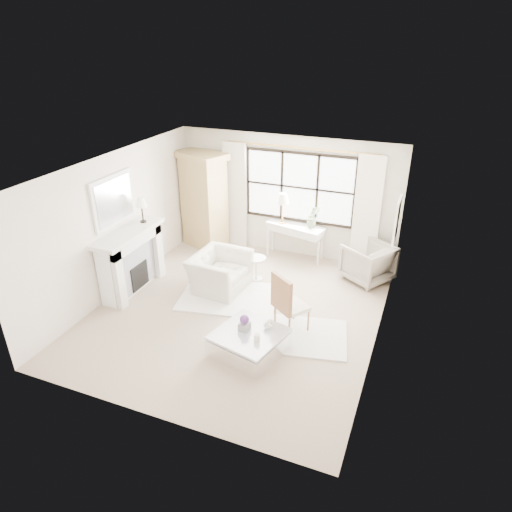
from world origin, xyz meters
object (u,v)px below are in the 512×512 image
(console_table, at_px, (295,241))
(club_armchair, at_px, (220,272))
(coffee_table, at_px, (249,343))
(armoire, at_px, (204,200))

(console_table, distance_m, club_armchair, 2.10)
(console_table, relative_size, coffee_table, 1.13)
(console_table, xyz_separation_m, coffee_table, (0.35, -3.53, -0.22))
(club_armchair, xyz_separation_m, coffee_table, (1.32, -1.66, -0.18))
(console_table, relative_size, club_armchair, 1.22)
(armoire, height_order, console_table, armoire)
(console_table, bearing_deg, armoire, -163.48)
(club_armchair, relative_size, coffee_table, 0.93)
(armoire, height_order, coffee_table, armoire)
(club_armchair, height_order, coffee_table, club_armchair)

